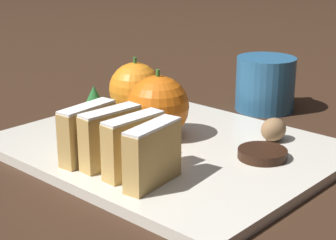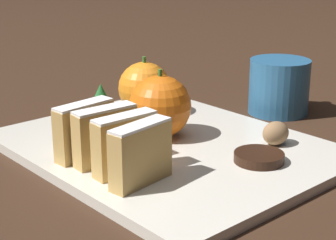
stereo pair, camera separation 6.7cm
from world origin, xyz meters
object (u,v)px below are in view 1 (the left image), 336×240
at_px(chocolate_cookie, 262,154).
at_px(coffee_mug, 266,84).
at_px(orange_far, 158,107).
at_px(orange_near, 135,89).
at_px(walnut, 273,130).

distance_m(chocolate_cookie, coffee_mug, 0.23).
distance_m(orange_far, chocolate_cookie, 0.15).
xyz_separation_m(orange_near, chocolate_cookie, (-0.02, -0.23, -0.03)).
relative_size(orange_far, chocolate_cookie, 1.53).
height_order(orange_near, walnut, orange_near).
distance_m(walnut, coffee_mug, 0.17).
xyz_separation_m(orange_far, chocolate_cookie, (0.03, -0.14, -0.03)).
relative_size(walnut, chocolate_cookie, 0.62).
bearing_deg(chocolate_cookie, walnut, 21.23).
bearing_deg(orange_far, chocolate_cookie, -79.29).
bearing_deg(coffee_mug, orange_near, 149.95).
bearing_deg(orange_near, coffee_mug, -30.05).
xyz_separation_m(orange_near, coffee_mug, (0.18, -0.10, -0.01)).
relative_size(walnut, coffee_mug, 0.30).
relative_size(orange_near, coffee_mug, 0.70).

